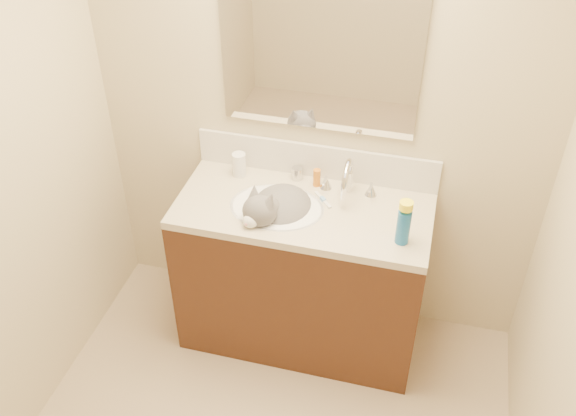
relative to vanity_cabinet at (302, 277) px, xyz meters
The scene contains 16 objects.
room_shell 1.45m from the vanity_cabinet, 90.00° to the right, with size 2.24×2.54×2.52m.
vanity_cabinet is the anchor object (origin of this frame).
counter_slab 0.43m from the vanity_cabinet, ahead, with size 1.20×0.55×0.04m, color #C3B499.
basin 0.40m from the vanity_cabinet, 165.96° to the right, with size 0.45×0.36×0.14m, color white.
faucet 0.58m from the vanity_cabinet, 37.29° to the left, with size 0.28×0.20×0.21m.
cat 0.44m from the vanity_cabinet, 163.44° to the right, with size 0.41×0.46×0.33m.
backsplash 0.60m from the vanity_cabinet, 90.00° to the left, with size 1.20×0.02×0.18m, color silver.
mirror 1.16m from the vanity_cabinet, 90.00° to the left, with size 0.90×0.02×0.80m, color white.
pill_bottle 0.65m from the vanity_cabinet, 154.37° to the left, with size 0.07×0.07×0.12m, color silver.
pill_label 0.64m from the vanity_cabinet, 154.37° to the left, with size 0.06×0.06×0.04m, color #D64223.
silver_jar 0.53m from the vanity_cabinet, 111.12° to the left, with size 0.05×0.05×0.06m, color #B7B7BC.
amber_bottle 0.53m from the vanity_cabinet, 83.14° to the left, with size 0.04×0.04×0.09m, color orange.
toothbrush 0.47m from the vanity_cabinet, 42.72° to the left, with size 0.02×0.14×0.01m, color silver.
toothbrush_head 0.47m from the vanity_cabinet, 42.72° to the left, with size 0.02×0.03×0.02m, color #6B9FE5.
spray_can 0.72m from the vanity_cabinet, 15.53° to the right, with size 0.06×0.06×0.16m, color #16599E.
spray_cap 0.81m from the vanity_cabinet, 15.53° to the right, with size 0.06×0.06×0.04m, color yellow.
Camera 1 is at (0.53, -1.34, 2.69)m, focal length 40.00 mm.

